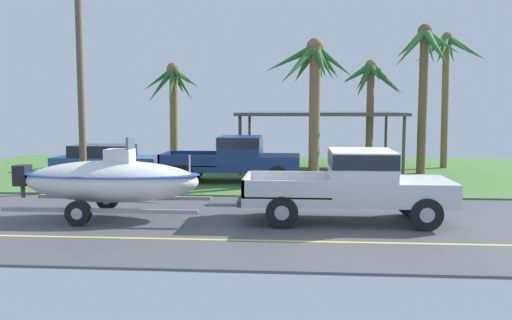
# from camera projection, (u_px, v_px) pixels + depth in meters

# --- Properties ---
(ground) EXTENTS (36.00, 22.00, 0.11)m
(ground) POSITION_uv_depth(u_px,v_px,m) (334.00, 180.00, 21.89)
(ground) COLOR #4C4C51
(pickup_truck_towing) EXTENTS (5.54, 2.12, 1.88)m
(pickup_truck_towing) POSITION_uv_depth(u_px,v_px,m) (359.00, 182.00, 13.88)
(pickup_truck_towing) COLOR silver
(pickup_truck_towing) RESTS_ON ground
(boat_on_trailer) EXTENTS (6.11, 2.32, 2.19)m
(boat_on_trailer) POSITION_uv_depth(u_px,v_px,m) (111.00, 181.00, 14.39)
(boat_on_trailer) COLOR gray
(boat_on_trailer) RESTS_ON ground
(parked_pickup_background) EXTENTS (5.58, 2.05, 1.85)m
(parked_pickup_background) POSITION_uv_depth(u_px,v_px,m) (240.00, 157.00, 20.87)
(parked_pickup_background) COLOR navy
(parked_pickup_background) RESTS_ON ground
(parked_sedan_near) EXTENTS (4.46, 1.88, 1.38)m
(parked_sedan_near) POSITION_uv_depth(u_px,v_px,m) (107.00, 161.00, 22.78)
(parked_sedan_near) COLOR #234C89
(parked_sedan_near) RESTS_ON ground
(carport_awning) EXTENTS (7.47, 5.13, 2.73)m
(carport_awning) POSITION_uv_depth(u_px,v_px,m) (319.00, 115.00, 25.00)
(carport_awning) COLOR #4C4238
(carport_awning) RESTS_ON ground
(palm_tree_near_left) EXTENTS (3.05, 3.04, 5.20)m
(palm_tree_near_left) POSITION_uv_depth(u_px,v_px,m) (173.00, 91.00, 26.74)
(palm_tree_near_left) COLOR brown
(palm_tree_near_left) RESTS_ON ground
(palm_tree_near_right) EXTENTS (3.47, 3.35, 6.54)m
(palm_tree_near_right) POSITION_uv_depth(u_px,v_px,m) (446.00, 63.00, 25.42)
(palm_tree_near_right) COLOR brown
(palm_tree_near_right) RESTS_ON ground
(palm_tree_mid) EXTENTS (2.96, 3.39, 6.56)m
(palm_tree_mid) POSITION_uv_depth(u_px,v_px,m) (424.00, 63.00, 23.05)
(palm_tree_mid) COLOR brown
(palm_tree_mid) RESTS_ON ground
(palm_tree_far_left) EXTENTS (2.93, 2.89, 5.07)m
(palm_tree_far_left) POSITION_uv_depth(u_px,v_px,m) (372.00, 85.00, 23.57)
(palm_tree_far_left) COLOR brown
(palm_tree_far_left) RESTS_ON ground
(palm_tree_far_right) EXTENTS (3.47, 3.05, 5.56)m
(palm_tree_far_right) POSITION_uv_depth(u_px,v_px,m) (313.00, 76.00, 19.99)
(palm_tree_far_right) COLOR brown
(palm_tree_far_right) RESTS_ON ground
(utility_pole) EXTENTS (0.24, 1.80, 8.92)m
(utility_pole) POSITION_uv_depth(u_px,v_px,m) (80.00, 60.00, 18.50)
(utility_pole) COLOR brown
(utility_pole) RESTS_ON ground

